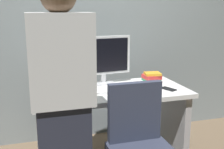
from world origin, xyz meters
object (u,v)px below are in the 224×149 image
object	(u,v)px
person_at_desk	(63,106)
monitor	(103,57)
cup_by_monitor	(56,85)
book_stack	(152,77)
keyboard	(106,91)
cell_phone	(168,89)
desk	(110,115)
cup_near_keyboard	(68,93)
mouse	(136,87)

from	to	relation	value
person_at_desk	monitor	size ratio (longest dim) A/B	3.03
cup_by_monitor	book_stack	world-z (taller)	cup_by_monitor
keyboard	cell_phone	world-z (taller)	keyboard
cup_by_monitor	desk	bearing A→B (deg)	-15.71
desk	cell_phone	size ratio (longest dim) A/B	9.46
desk	cup_near_keyboard	xyz separation A→B (m)	(-0.39, -0.14, 0.28)
keyboard	monitor	bearing A→B (deg)	81.07
monitor	cup_near_keyboard	bearing A→B (deg)	-137.70
desk	keyboard	bearing A→B (deg)	-131.36
person_at_desk	monitor	bearing A→B (deg)	58.53
person_at_desk	keyboard	distance (m)	0.67
cup_by_monitor	monitor	bearing A→B (deg)	10.34
keyboard	mouse	world-z (taller)	mouse
book_stack	keyboard	bearing A→B (deg)	-154.47
keyboard	book_stack	world-z (taller)	book_stack
book_stack	mouse	bearing A→B (deg)	-136.57
person_at_desk	mouse	size ratio (longest dim) A/B	16.39
monitor	mouse	xyz separation A→B (m)	(0.23, -0.27, -0.24)
mouse	cup_by_monitor	world-z (taller)	cup_by_monitor
monitor	keyboard	world-z (taller)	monitor
mouse	cell_phone	xyz separation A→B (m)	(0.28, -0.08, -0.01)
desk	keyboard	distance (m)	0.26
monitor	book_stack	bearing A→B (deg)	-2.17
cup_near_keyboard	cell_phone	size ratio (longest dim) A/B	0.61
desk	book_stack	xyz separation A→B (m)	(0.49, 0.19, 0.28)
cell_phone	person_at_desk	bearing A→B (deg)	-178.38
desk	person_at_desk	distance (m)	0.82
cup_by_monitor	cell_phone	world-z (taller)	cup_by_monitor
monitor	book_stack	size ratio (longest dim) A/B	3.10
cup_near_keyboard	cup_by_monitor	distance (m)	0.28
keyboard	mouse	bearing A→B (deg)	3.92
monitor	cell_phone	xyz separation A→B (m)	(0.51, -0.35, -0.25)
person_at_desk	keyboard	bearing A→B (deg)	49.62
monitor	keyboard	xyz separation A→B (m)	(-0.05, -0.28, -0.25)
person_at_desk	cup_near_keyboard	size ratio (longest dim) A/B	18.59
person_at_desk	book_stack	distance (m)	1.24
person_at_desk	keyboard	xyz separation A→B (m)	(0.43, 0.50, -0.08)
cell_phone	keyboard	bearing A→B (deg)	150.82
keyboard	cup_by_monitor	world-z (taller)	cup_by_monitor
person_at_desk	book_stack	world-z (taller)	person_at_desk
keyboard	cup_by_monitor	distance (m)	0.45
cup_by_monitor	cell_phone	bearing A→B (deg)	-15.44
monitor	cell_phone	distance (m)	0.67
mouse	cell_phone	distance (m)	0.29
book_stack	desk	bearing A→B (deg)	-158.30
keyboard	desk	bearing A→B (deg)	50.01
desk	mouse	size ratio (longest dim) A/B	13.63
keyboard	cell_phone	size ratio (longest dim) A/B	2.99
book_stack	cell_phone	distance (m)	0.33
person_at_desk	cup_by_monitor	xyz separation A→B (m)	(0.03, 0.70, -0.05)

